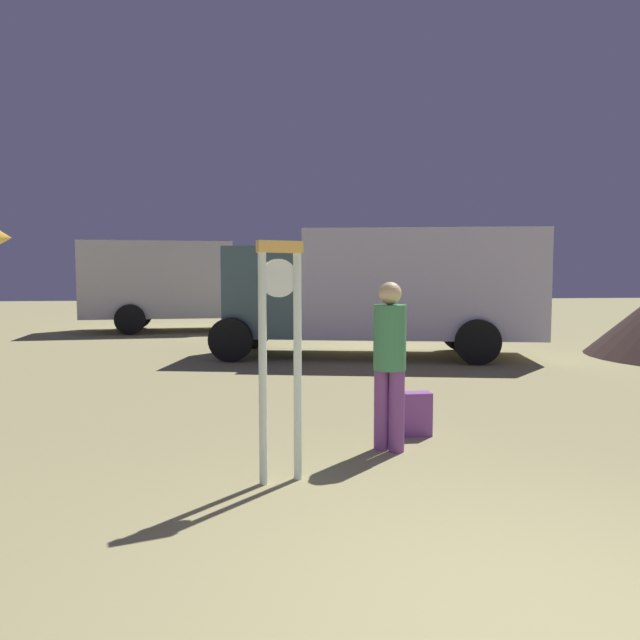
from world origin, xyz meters
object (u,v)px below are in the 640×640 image
at_px(box_truck_near, 387,287).
at_px(box_truck_far, 184,282).
at_px(person_near_clock, 390,357).
at_px(standing_clock, 280,340).
at_px(backpack, 417,414).

bearing_deg(box_truck_near, box_truck_far, 126.00).
bearing_deg(person_near_clock, standing_clock, -146.29).
bearing_deg(person_near_clock, backpack, 50.09).
bearing_deg(standing_clock, person_near_clock, 33.71).
height_order(person_near_clock, box_truck_near, box_truck_near).
xyz_separation_m(box_truck_near, box_truck_far, (-4.94, 6.80, 0.03)).
bearing_deg(box_truck_far, person_near_clock, -76.56).
height_order(backpack, box_truck_near, box_truck_near).
bearing_deg(backpack, standing_clock, -140.79).
relative_size(standing_clock, box_truck_near, 0.29).
relative_size(person_near_clock, box_truck_far, 0.25).
xyz_separation_m(person_near_clock, backpack, (0.45, 0.54, -0.72)).
xyz_separation_m(standing_clock, box_truck_near, (2.81, 7.67, 0.29)).
distance_m(person_near_clock, box_truck_far, 14.11).
bearing_deg(backpack, person_near_clock, -129.91).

